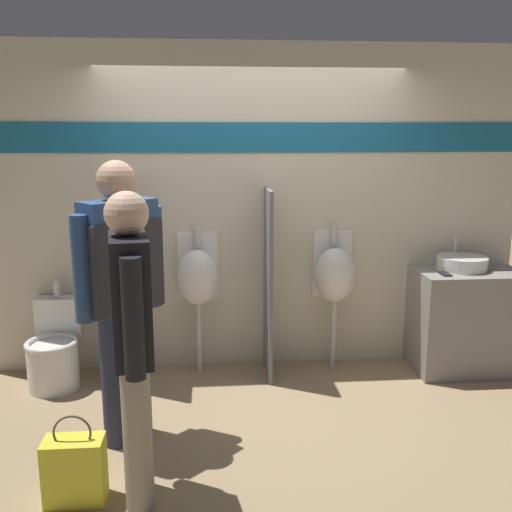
# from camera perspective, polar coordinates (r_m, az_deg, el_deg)

# --- Properties ---
(ground_plane) EXTENTS (16.00, 16.00, 0.00)m
(ground_plane) POSITION_cam_1_polar(r_m,az_deg,el_deg) (4.60, 0.18, -13.35)
(ground_plane) COLOR #997F5B
(display_wall) EXTENTS (4.56, 0.07, 2.70)m
(display_wall) POSITION_cam_1_polar(r_m,az_deg,el_deg) (4.79, -0.42, 4.71)
(display_wall) COLOR beige
(display_wall) RESTS_ON ground_plane
(sink_counter) EXTENTS (0.87, 0.55, 0.87)m
(sink_counter) POSITION_cam_1_polar(r_m,az_deg,el_deg) (5.16, 20.26, -6.08)
(sink_counter) COLOR gray
(sink_counter) RESTS_ON ground_plane
(sink_basin) EXTENTS (0.41, 0.41, 0.25)m
(sink_basin) POSITION_cam_1_polar(r_m,az_deg,el_deg) (5.07, 19.89, -0.65)
(sink_basin) COLOR white
(sink_basin) RESTS_ON sink_counter
(cell_phone) EXTENTS (0.07, 0.14, 0.01)m
(cell_phone) POSITION_cam_1_polar(r_m,az_deg,el_deg) (4.84, 18.37, -1.71)
(cell_phone) COLOR black
(cell_phone) RESTS_ON sink_counter
(divider_near_counter) EXTENTS (0.03, 0.47, 1.55)m
(divider_near_counter) POSITION_cam_1_polar(r_m,az_deg,el_deg) (4.68, -12.90, -3.06)
(divider_near_counter) COLOR slate
(divider_near_counter) RESTS_ON ground_plane
(divider_mid) EXTENTS (0.03, 0.47, 1.55)m
(divider_mid) POSITION_cam_1_polar(r_m,az_deg,el_deg) (4.65, 1.21, -2.83)
(divider_mid) COLOR slate
(divider_mid) RESTS_ON ground_plane
(urinal_near_counter) EXTENTS (0.35, 0.28, 1.22)m
(urinal_near_counter) POSITION_cam_1_polar(r_m,az_deg,el_deg) (4.72, -5.85, -2.16)
(urinal_near_counter) COLOR silver
(urinal_near_counter) RESTS_ON ground_plane
(urinal_far) EXTENTS (0.35, 0.28, 1.22)m
(urinal_far) POSITION_cam_1_polar(r_m,az_deg,el_deg) (4.83, 7.86, -1.87)
(urinal_far) COLOR silver
(urinal_far) RESTS_ON ground_plane
(toilet) EXTENTS (0.41, 0.57, 0.81)m
(toilet) POSITION_cam_1_polar(r_m,az_deg,el_deg) (4.88, -19.50, -9.07)
(toilet) COLOR white
(toilet) RESTS_ON ground_plane
(person_in_vest) EXTENTS (0.52, 0.50, 1.83)m
(person_in_vest) POSITION_cam_1_polar(r_m,az_deg,el_deg) (3.67, -13.31, -2.72)
(person_in_vest) COLOR #282D4C
(person_in_vest) RESTS_ON ground_plane
(person_with_lanyard) EXTENTS (0.26, 0.59, 1.70)m
(person_with_lanyard) POSITION_cam_1_polar(r_m,az_deg,el_deg) (3.07, -12.26, -7.96)
(person_with_lanyard) COLOR gray
(person_with_lanyard) RESTS_ON ground_plane
(shopping_bag) EXTENTS (0.32, 0.18, 0.51)m
(shopping_bag) POSITION_cam_1_polar(r_m,az_deg,el_deg) (3.46, -17.67, -19.68)
(shopping_bag) COLOR yellow
(shopping_bag) RESTS_ON ground_plane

